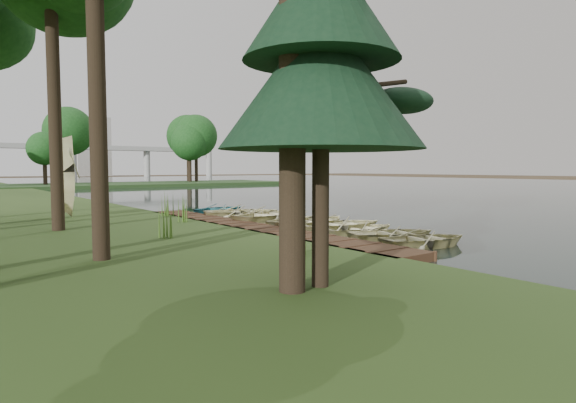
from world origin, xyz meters
TOP-DOWN VIEW (x-y plane):
  - ground at (0.00, 0.00)m, footprint 300.00×300.00m
  - water at (30.00, 20.00)m, footprint 130.00×200.00m
  - boardwalk at (-1.60, 0.00)m, footprint 1.60×16.00m
  - peninsula at (8.00, 50.00)m, footprint 50.00×14.00m
  - far_trees at (4.67, 50.00)m, footprint 45.60×5.60m
  - bridge at (12.31, 120.00)m, footprint 95.90×4.00m
  - building_a at (30.00, 140.00)m, footprint 10.00×8.00m
  - rowboat_0 at (0.94, -6.35)m, footprint 3.46×2.86m
  - rowboat_1 at (1.05, -4.93)m, footprint 3.66×3.12m
  - rowboat_2 at (1.13, -3.29)m, footprint 3.28×2.50m
  - rowboat_3 at (1.11, -2.31)m, footprint 3.97×3.11m
  - rowboat_4 at (1.01, -0.86)m, footprint 4.23×3.42m
  - rowboat_5 at (0.98, 0.26)m, footprint 3.70×3.10m
  - rowboat_6 at (0.95, 2.04)m, footprint 4.49×3.59m
  - rowboat_7 at (0.72, 3.05)m, footprint 3.56×3.08m
  - rowboat_8 at (0.80, 4.41)m, footprint 4.34×3.71m
  - rowboat_9 at (0.92, 5.48)m, footprint 3.40×2.77m
  - rowboat_10 at (1.21, 7.27)m, footprint 3.31×2.61m
  - stored_rowboat at (-6.38, 7.61)m, footprint 3.68×2.65m
  - pine_tree at (-5.71, -8.94)m, footprint 3.80×3.80m
  - reeds_0 at (-4.11, -6.36)m, footprint 0.60×0.60m
  - reeds_1 at (-5.42, -1.24)m, footprint 0.60×0.60m
  - reeds_2 at (-3.01, 2.58)m, footprint 0.60×0.60m
  - reeds_3 at (-2.60, 5.34)m, footprint 0.60×0.60m

SIDE VIEW (x-z plane):
  - ground at x=0.00m, z-range 0.00..0.00m
  - water at x=30.00m, z-range 0.00..0.05m
  - boardwalk at x=-1.60m, z-range 0.00..0.30m
  - peninsula at x=8.00m, z-range 0.00..0.45m
  - rowboat_10 at x=1.21m, z-range 0.05..0.67m
  - rowboat_7 at x=0.72m, z-range 0.05..0.67m
  - rowboat_9 at x=0.92m, z-range 0.05..0.67m
  - rowboat_0 at x=0.94m, z-range 0.05..0.67m
  - rowboat_2 at x=1.13m, z-range 0.05..0.68m
  - rowboat_1 at x=1.05m, z-range 0.05..0.69m
  - rowboat_5 at x=0.98m, z-range 0.05..0.71m
  - rowboat_3 at x=1.11m, z-range 0.05..0.80m
  - rowboat_8 at x=0.80m, z-range 0.05..0.81m
  - rowboat_4 at x=1.01m, z-range 0.05..0.82m
  - rowboat_6 at x=0.95m, z-range 0.05..0.88m
  - stored_rowboat at x=-6.38m, z-range 0.30..1.06m
  - reeds_1 at x=-5.42m, z-range 0.30..1.23m
  - reeds_0 at x=-4.11m, z-range 0.30..1.27m
  - reeds_2 at x=-3.01m, z-range 0.30..1.33m
  - reeds_3 at x=-2.60m, z-range 0.30..1.42m
  - pine_tree at x=-5.71m, z-range 1.08..8.75m
  - far_trees at x=4.67m, z-range 2.03..10.83m
  - bridge at x=12.31m, z-range 2.78..11.38m
  - building_a at x=30.00m, z-range 0.00..18.00m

